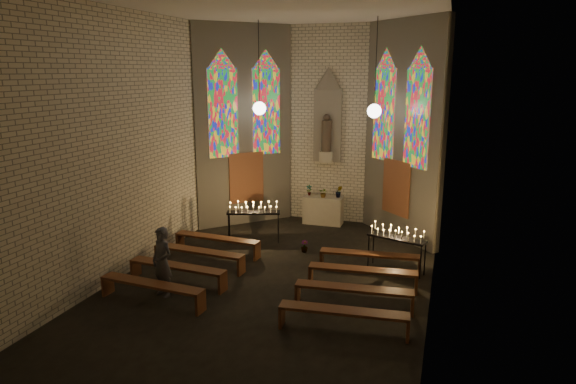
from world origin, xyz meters
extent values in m
plane|color=black|center=(0.00, 0.00, 0.00)|extent=(12.00, 12.00, 0.00)
cube|color=beige|center=(0.00, 6.00, 3.50)|extent=(8.00, 0.02, 7.00)
cube|color=beige|center=(0.00, -6.00, 3.50)|extent=(8.00, 0.02, 7.00)
cube|color=beige|center=(-4.00, 0.00, 3.50)|extent=(0.02, 12.00, 7.00)
cube|color=beige|center=(4.00, 0.00, 3.50)|extent=(0.02, 12.00, 7.00)
cube|color=silver|center=(0.00, 0.00, 7.00)|extent=(8.00, 12.00, 0.01)
cube|color=beige|center=(-2.75, 4.75, 3.50)|extent=(2.72, 2.72, 7.00)
cube|color=beige|center=(2.75, 4.75, 3.50)|extent=(2.72, 2.72, 7.00)
cube|color=#4C3F8C|center=(-3.21, 4.06, 4.00)|extent=(0.78, 0.78, 3.00)
cube|color=#4C3F8C|center=(-2.06, 5.21, 4.00)|extent=(0.78, 0.78, 3.00)
cube|color=#4C3F8C|center=(2.06, 5.21, 4.00)|extent=(0.78, 0.78, 3.00)
cube|color=#4C3F8C|center=(3.21, 4.06, 4.00)|extent=(0.78, 0.78, 3.00)
cube|color=brown|center=(-2.63, 4.63, 1.70)|extent=(0.95, 0.95, 1.80)
cube|color=brown|center=(2.63, 4.63, 1.70)|extent=(0.95, 0.95, 1.80)
cube|color=gray|center=(0.00, 5.92, 3.50)|extent=(1.00, 0.12, 2.60)
cone|color=gray|center=(0.00, 5.92, 5.15)|extent=(1.00, 1.00, 0.80)
cube|color=beige|center=(0.00, 5.78, 2.40)|extent=(0.45, 0.30, 0.40)
cylinder|color=#4F4336|center=(0.00, 5.78, 3.15)|extent=(0.36, 0.36, 1.10)
sphere|color=#4F4336|center=(0.00, 5.78, 3.80)|extent=(0.26, 0.26, 0.26)
sphere|color=white|center=(-1.90, 4.10, 4.20)|extent=(0.44, 0.44, 0.44)
cylinder|color=black|center=(-1.90, 4.10, 5.60)|extent=(0.02, 0.02, 2.80)
sphere|color=white|center=(1.90, 4.10, 4.20)|extent=(0.44, 0.44, 0.44)
cylinder|color=black|center=(1.90, 4.10, 5.60)|extent=(0.02, 0.02, 2.80)
cube|color=beige|center=(0.00, 5.45, 0.50)|extent=(1.40, 0.60, 1.00)
imported|color=#4C723F|center=(-0.55, 5.51, 1.19)|extent=(0.23, 0.18, 0.39)
imported|color=#4C723F|center=(0.03, 5.36, 1.17)|extent=(0.39, 0.36, 0.35)
imported|color=#4C723F|center=(0.55, 5.52, 1.22)|extent=(0.28, 0.25, 0.44)
imported|color=#4C723F|center=(0.18, 2.35, 0.18)|extent=(0.27, 0.27, 0.37)
cube|color=black|center=(-1.66, 2.81, 0.98)|extent=(1.74, 0.92, 0.05)
cylinder|color=black|center=(-2.37, 2.41, 0.48)|extent=(0.03, 0.03, 0.95)
cylinder|color=black|center=(-0.86, 2.91, 0.48)|extent=(0.03, 0.03, 0.95)
cylinder|color=black|center=(-2.47, 2.71, 0.48)|extent=(0.03, 0.03, 0.95)
cylinder|color=black|center=(-0.96, 3.21, 0.48)|extent=(0.03, 0.03, 0.95)
cube|color=black|center=(3.00, 1.67, 0.94)|extent=(1.68, 0.89, 0.05)
cylinder|color=black|center=(2.22, 1.77, 0.46)|extent=(0.03, 0.03, 0.92)
cylinder|color=black|center=(3.68, 1.28, 0.46)|extent=(0.03, 0.03, 0.92)
cylinder|color=black|center=(2.32, 2.06, 0.46)|extent=(0.03, 0.03, 0.92)
cylinder|color=black|center=(3.78, 1.57, 0.46)|extent=(0.03, 0.03, 0.92)
cube|color=#532C17|center=(-2.31, 1.43, 0.49)|extent=(2.76, 0.61, 0.07)
cube|color=#532C17|center=(-3.65, 1.55, 0.25)|extent=(0.10, 0.39, 0.49)
cube|color=#532C17|center=(-0.98, 1.32, 0.25)|extent=(0.10, 0.39, 0.49)
cube|color=#532C17|center=(2.31, 1.43, 0.49)|extent=(2.76, 0.61, 0.07)
cube|color=#532C17|center=(0.98, 1.32, 0.25)|extent=(0.10, 0.39, 0.49)
cube|color=#532C17|center=(3.65, 1.55, 0.25)|extent=(0.10, 0.39, 0.49)
cube|color=#532C17|center=(-2.31, 0.23, 0.49)|extent=(2.76, 0.61, 0.07)
cube|color=#532C17|center=(-3.65, 0.35, 0.25)|extent=(0.10, 0.39, 0.49)
cube|color=#532C17|center=(-0.98, 0.12, 0.25)|extent=(0.10, 0.39, 0.49)
cube|color=#532C17|center=(2.31, 0.23, 0.49)|extent=(2.76, 0.61, 0.07)
cube|color=#532C17|center=(0.98, 0.12, 0.25)|extent=(0.10, 0.39, 0.49)
cube|color=#532C17|center=(3.65, 0.35, 0.25)|extent=(0.10, 0.39, 0.49)
cube|color=#532C17|center=(-2.31, -0.97, 0.49)|extent=(2.76, 0.61, 0.07)
cube|color=#532C17|center=(-3.65, -0.85, 0.25)|extent=(0.10, 0.39, 0.49)
cube|color=#532C17|center=(-0.98, -1.08, 0.25)|extent=(0.10, 0.39, 0.49)
cube|color=#532C17|center=(2.31, -0.97, 0.49)|extent=(2.76, 0.61, 0.07)
cube|color=#532C17|center=(0.98, -1.08, 0.25)|extent=(0.10, 0.39, 0.49)
cube|color=#532C17|center=(3.65, -0.85, 0.25)|extent=(0.10, 0.39, 0.49)
cube|color=#532C17|center=(-2.31, -2.17, 0.49)|extent=(2.76, 0.61, 0.07)
cube|color=#532C17|center=(-3.65, -2.05, 0.25)|extent=(0.10, 0.39, 0.49)
cube|color=#532C17|center=(-0.98, -2.28, 0.25)|extent=(0.10, 0.39, 0.49)
cube|color=#532C17|center=(2.31, -2.17, 0.49)|extent=(2.76, 0.61, 0.07)
cube|color=#532C17|center=(0.98, -2.28, 0.25)|extent=(0.10, 0.39, 0.49)
cube|color=#532C17|center=(3.65, -2.05, 0.25)|extent=(0.10, 0.39, 0.49)
imported|color=#4B4B55|center=(-2.30, -1.68, 0.87)|extent=(0.74, 0.62, 1.74)
camera|label=1|loc=(4.20, -11.98, 5.43)|focal=32.00mm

